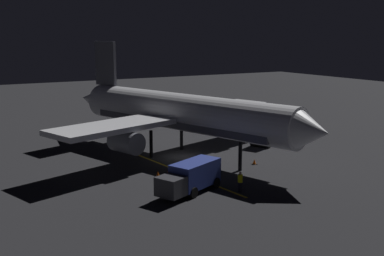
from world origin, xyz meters
TOP-DOWN VIEW (x-y plane):
  - ground_plane at (0.00, 0.00)m, footprint 180.00×180.00m
  - apron_guide_stripe at (2.91, 4.00)m, footprint 2.48×19.82m
  - airliner at (0.17, -0.54)m, footprint 28.77×33.80m
  - baggage_truck at (4.99, 10.47)m, footprint 6.66×4.40m
  - catering_truck at (-12.04, -0.53)m, footprint 6.66×4.67m
  - ground_crew_worker at (1.44, 12.42)m, footprint 0.40×0.40m
  - traffic_cone_near_left at (2.78, 6.25)m, footprint 0.50×0.50m
  - traffic_cone_near_right at (-4.85, 6.11)m, footprint 0.50×0.50m
  - traffic_cone_under_wing at (4.65, 5.58)m, footprint 0.50×0.50m
  - traffic_cone_far at (5.42, 5.16)m, footprint 0.50×0.50m

SIDE VIEW (x-z plane):
  - ground_plane at x=0.00m, z-range -0.20..0.00m
  - apron_guide_stripe at x=2.91m, z-range 0.00..0.01m
  - traffic_cone_near_left at x=2.78m, z-range -0.03..0.52m
  - traffic_cone_near_right at x=-4.85m, z-range -0.03..0.52m
  - traffic_cone_under_wing at x=4.65m, z-range -0.03..0.52m
  - traffic_cone_far at x=5.42m, z-range -0.03..0.52m
  - ground_crew_worker at x=1.44m, z-range 0.02..1.76m
  - catering_truck at x=-12.04m, z-range 0.05..2.48m
  - baggage_truck at x=4.99m, z-range 0.04..2.54m
  - airliner at x=0.17m, z-range -1.35..10.68m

